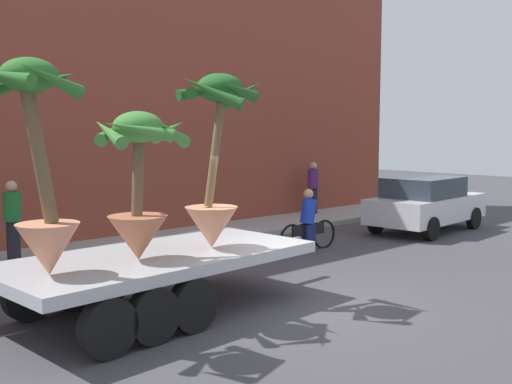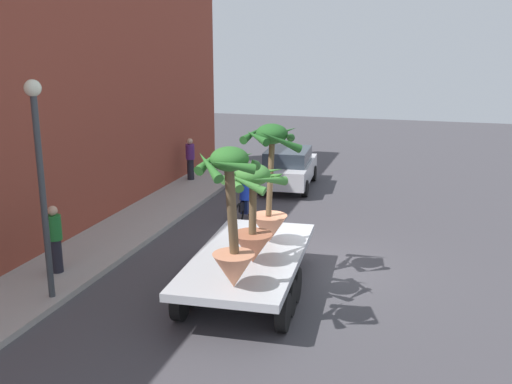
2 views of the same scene
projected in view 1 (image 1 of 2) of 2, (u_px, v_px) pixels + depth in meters
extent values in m
plane|color=#423F44|center=(303.00, 303.00, 10.30)|extent=(60.00, 60.00, 0.00)
cube|color=#A39E99|center=(120.00, 247.00, 14.76)|extent=(24.00, 2.20, 0.15)
cube|color=brown|center=(82.00, 71.00, 15.56)|extent=(24.00, 1.20, 8.89)
cube|color=#B7BABF|center=(157.00, 259.00, 9.63)|extent=(5.19, 2.67, 0.18)
cylinder|color=black|center=(28.00, 295.00, 9.28)|extent=(0.81, 0.27, 0.80)
cylinder|color=black|center=(108.00, 328.00, 7.75)|extent=(0.81, 0.27, 0.80)
cylinder|color=black|center=(71.00, 287.00, 9.79)|extent=(0.81, 0.27, 0.80)
cylinder|color=black|center=(153.00, 316.00, 8.26)|extent=(0.81, 0.27, 0.80)
cylinder|color=black|center=(109.00, 279.00, 10.30)|extent=(0.81, 0.27, 0.80)
cylinder|color=black|center=(193.00, 305.00, 8.77)|extent=(0.81, 0.27, 0.80)
cube|color=slate|center=(283.00, 243.00, 11.81)|extent=(1.00, 0.16, 0.10)
cone|color=tan|center=(49.00, 249.00, 8.12)|extent=(0.84, 0.84, 0.70)
cylinder|color=brown|center=(38.00, 151.00, 7.93)|extent=(0.48, 0.19, 1.95)
ellipsoid|color=#2D6B28|center=(29.00, 75.00, 7.77)|extent=(0.73, 0.73, 0.46)
cone|color=#2D6B28|center=(56.00, 80.00, 8.08)|extent=(0.34, 0.84, 0.33)
cone|color=#2D6B28|center=(23.00, 82.00, 8.14)|extent=(0.90, 0.37, 0.46)
cone|color=#2D6B28|center=(5.00, 76.00, 7.39)|extent=(0.55, 0.85, 0.36)
cone|color=#2D6B28|center=(51.00, 79.00, 7.51)|extent=(0.95, 0.39, 0.48)
cone|color=#B26647|center=(138.00, 238.00, 9.08)|extent=(0.89, 0.89, 0.67)
cylinder|color=brown|center=(138.00, 172.00, 9.00)|extent=(0.23, 0.17, 1.33)
ellipsoid|color=#428438|center=(138.00, 127.00, 8.94)|extent=(0.75, 0.75, 0.47)
cone|color=#428438|center=(168.00, 130.00, 9.22)|extent=(0.35, 1.02, 0.43)
cone|color=#428438|center=(135.00, 130.00, 9.39)|extent=(0.94, 0.60, 0.37)
cone|color=#428438|center=(113.00, 131.00, 9.04)|extent=(0.81, 0.63, 0.45)
cone|color=#428438|center=(108.00, 132.00, 8.66)|extent=(0.29, 0.97, 0.50)
cone|color=#428438|center=(139.00, 130.00, 8.47)|extent=(0.95, 0.68, 0.38)
cone|color=#428438|center=(170.00, 131.00, 8.79)|extent=(1.01, 0.70, 0.52)
cone|color=tan|center=(211.00, 227.00, 10.03)|extent=(0.88, 0.88, 0.68)
cylinder|color=brown|center=(216.00, 148.00, 9.96)|extent=(0.46, 0.14, 1.95)
ellipsoid|color=#235B23|center=(220.00, 88.00, 9.93)|extent=(0.76, 0.76, 0.48)
cone|color=#235B23|center=(243.00, 93.00, 10.26)|extent=(0.22, 1.01, 0.51)
cone|color=#235B23|center=(205.00, 92.00, 10.35)|extent=(1.05, 0.35, 0.36)
cone|color=#235B23|center=(194.00, 90.00, 9.92)|extent=(0.73, 0.79, 0.35)
cone|color=#235B23|center=(211.00, 91.00, 9.41)|extent=(0.79, 0.97, 0.62)
cone|color=#235B23|center=(239.00, 90.00, 9.67)|extent=(0.87, 0.31, 0.39)
torus|color=black|center=(324.00, 234.00, 15.07)|extent=(0.74, 0.11, 0.74)
torus|color=black|center=(291.00, 239.00, 14.38)|extent=(0.74, 0.11, 0.74)
cube|color=black|center=(308.00, 229.00, 14.71)|extent=(1.04, 0.13, 0.28)
cylinder|color=#1938C6|center=(308.00, 211.00, 14.66)|extent=(0.46, 0.37, 0.65)
sphere|color=tan|center=(309.00, 194.00, 14.62)|extent=(0.24, 0.24, 0.24)
cube|color=navy|center=(308.00, 233.00, 14.71)|extent=(0.29, 0.26, 0.44)
cube|color=silver|center=(426.00, 208.00, 17.57)|extent=(4.20, 2.07, 0.70)
cube|color=#2D3842|center=(424.00, 187.00, 17.36)|extent=(2.35, 1.77, 0.56)
cylinder|color=black|center=(422.00, 213.00, 19.14)|extent=(0.65, 0.24, 0.64)
cylinder|color=black|center=(474.00, 218.00, 17.98)|extent=(0.65, 0.24, 0.64)
cylinder|color=black|center=(376.00, 222.00, 17.22)|extent=(0.65, 0.24, 0.64)
cylinder|color=black|center=(431.00, 229.00, 16.07)|extent=(0.65, 0.24, 0.64)
cylinder|color=black|center=(14.00, 241.00, 12.92)|extent=(0.28, 0.28, 0.85)
cylinder|color=#1E702D|center=(12.00, 206.00, 12.84)|extent=(0.36, 0.36, 0.62)
sphere|color=tan|center=(11.00, 186.00, 12.80)|extent=(0.24, 0.24, 0.24)
cylinder|color=black|center=(313.00, 201.00, 20.25)|extent=(0.28, 0.28, 0.85)
cylinder|color=#51236B|center=(313.00, 179.00, 20.17)|extent=(0.36, 0.36, 0.62)
sphere|color=tan|center=(313.00, 166.00, 20.13)|extent=(0.24, 0.24, 0.24)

